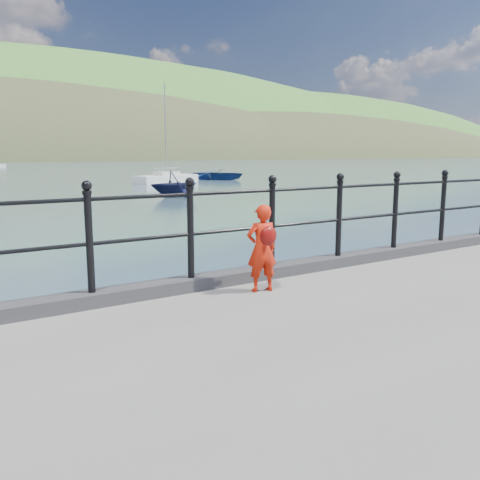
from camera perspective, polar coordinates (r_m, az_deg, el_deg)
ground at (r=6.90m, az=-1.40°, el=-12.59°), size 600.00×600.00×0.00m
kerb at (r=6.45m, az=-0.74°, el=-4.16°), size 60.00×0.30×0.15m
railing at (r=6.31m, az=-0.76°, el=2.46°), size 18.11×0.11×1.20m
far_shore at (r=249.65m, az=-23.35°, el=3.17°), size 830.00×200.00×156.00m
child at (r=5.96m, az=2.49°, el=-0.87°), size 0.42×0.34×1.03m
launch_blue at (r=50.43m, az=-2.37°, el=7.39°), size 5.90×6.41×1.08m
launch_navy at (r=30.85m, az=-7.40°, el=6.29°), size 3.18×2.78×1.60m
sailboat_near at (r=45.35m, az=-8.24°, el=6.78°), size 6.57×3.81×8.72m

